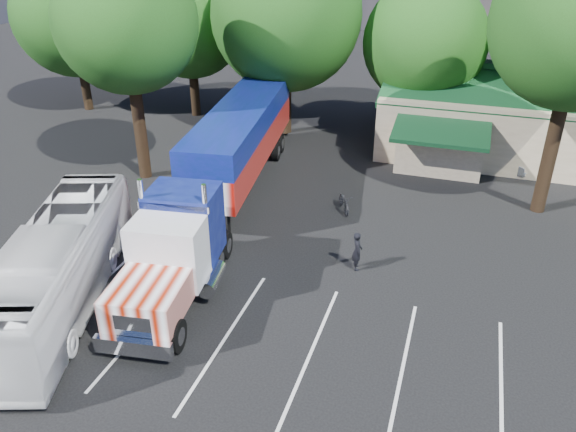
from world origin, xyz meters
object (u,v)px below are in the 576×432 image
(woman, at_px, (357,251))
(tour_bus, at_px, (58,266))
(silver_sedan, at_px, (496,161))
(semi_truck, at_px, (228,158))
(bicycle, at_px, (344,202))

(woman, height_order, tour_bus, tour_bus)
(silver_sedan, bearing_deg, semi_truck, 134.72)
(silver_sedan, bearing_deg, woman, 166.57)
(bicycle, xyz_separation_m, tour_bus, (-8.80, -11.30, 1.18))
(silver_sedan, bearing_deg, tour_bus, 149.74)
(semi_truck, height_order, tour_bus, semi_truck)
(semi_truck, bearing_deg, woman, -35.42)
(woman, distance_m, silver_sedan, 14.56)
(woman, height_order, bicycle, woman)
(tour_bus, distance_m, silver_sedan, 25.37)
(semi_truck, relative_size, bicycle, 12.16)
(semi_truck, relative_size, silver_sedan, 6.19)
(woman, bearing_deg, tour_bus, 99.09)
(semi_truck, bearing_deg, bicycle, 4.32)
(semi_truck, height_order, woman, semi_truck)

